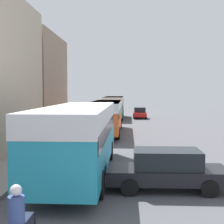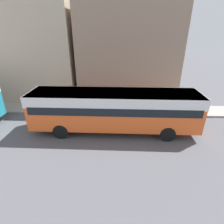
# 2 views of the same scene
# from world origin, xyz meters

# --- Properties ---
(building_far_terrace) EXTENTS (5.07, 9.39, 8.95)m
(building_far_terrace) POSITION_xyz_m (-8.73, 24.55, 4.47)
(building_far_terrace) COLOR gray
(building_far_terrace) RESTS_ON ground_plane
(bus_lead) EXTENTS (2.67, 10.21, 3.10)m
(bus_lead) POSITION_xyz_m (-1.81, 9.58, 2.01)
(bus_lead) COLOR teal
(bus_lead) RESTS_ON ground_plane
(bus_following) EXTENTS (2.61, 11.34, 2.87)m
(bus_following) POSITION_xyz_m (-1.59, 23.48, 1.88)
(bus_following) COLOR #EA5B23
(bus_following) RESTS_ON ground_plane
(bus_third_in_line) EXTENTS (2.58, 10.70, 3.04)m
(bus_third_in_line) POSITION_xyz_m (-1.60, 38.78, 1.98)
(bus_third_in_line) COLOR #2D8447
(bus_third_in_line) RESTS_ON ground_plane
(car_crossing) EXTENTS (4.55, 1.83, 1.54)m
(car_crossing) POSITION_xyz_m (1.84, 7.59, 0.80)
(car_crossing) COLOR black
(car_crossing) RESTS_ON ground_plane
(car_far_curb) EXTENTS (1.83, 4.45, 1.54)m
(car_far_curb) POSITION_xyz_m (1.99, 39.70, 0.80)
(car_far_curb) COLOR red
(car_far_curb) RESTS_ON ground_plane
(pedestrian_near_curb) EXTENTS (0.36, 0.36, 1.58)m
(pedestrian_near_curb) POSITION_xyz_m (-5.30, 44.99, 0.96)
(pedestrian_near_curb) COLOR #232838
(pedestrian_near_curb) RESTS_ON sidewalk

